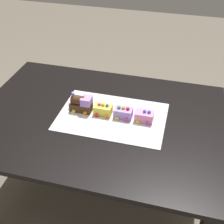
# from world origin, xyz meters

# --- Properties ---
(ground_plane) EXTENTS (8.00, 8.00, 0.00)m
(ground_plane) POSITION_xyz_m (0.00, 0.00, 0.00)
(ground_plane) COLOR #6B6054
(dining_table) EXTENTS (1.40, 1.00, 0.74)m
(dining_table) POSITION_xyz_m (0.00, 0.00, 0.63)
(dining_table) COLOR black
(dining_table) RESTS_ON ground
(cake_board) EXTENTS (0.60, 0.40, 0.00)m
(cake_board) POSITION_xyz_m (0.08, 0.02, 0.74)
(cake_board) COLOR silver
(cake_board) RESTS_ON dining_table
(cake_locomotive) EXTENTS (0.14, 0.08, 0.12)m
(cake_locomotive) POSITION_xyz_m (-0.11, 0.03, 0.79)
(cake_locomotive) COLOR #472816
(cake_locomotive) RESTS_ON cake_board
(cake_car_hopper_lemon) EXTENTS (0.10, 0.08, 0.07)m
(cake_car_hopper_lemon) POSITION_xyz_m (0.02, 0.03, 0.77)
(cake_car_hopper_lemon) COLOR #F4E04C
(cake_car_hopper_lemon) RESTS_ON cake_board
(cake_car_caboose_lavender) EXTENTS (0.10, 0.08, 0.07)m
(cake_car_caboose_lavender) POSITION_xyz_m (0.14, 0.03, 0.77)
(cake_car_caboose_lavender) COLOR #AD84E0
(cake_car_caboose_lavender) RESTS_ON cake_board
(cake_car_tanker_bubblegum) EXTENTS (0.10, 0.08, 0.07)m
(cake_car_tanker_bubblegum) POSITION_xyz_m (0.26, 0.03, 0.77)
(cake_car_tanker_bubblegum) COLOR pink
(cake_car_tanker_bubblegum) RESTS_ON cake_board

